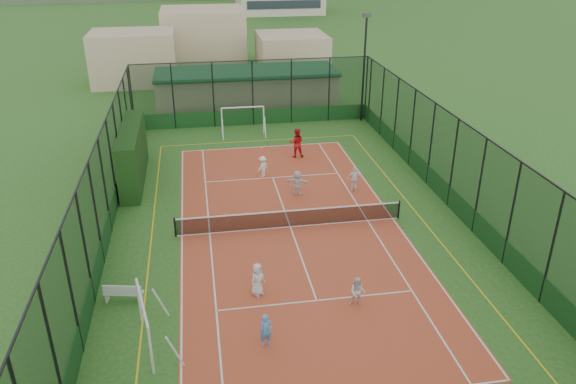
% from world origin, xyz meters
% --- Properties ---
extents(ground, '(300.00, 300.00, 0.00)m').
position_xyz_m(ground, '(0.00, 0.00, 0.00)').
color(ground, '#26571E').
rests_on(ground, ground).
extents(court_slab, '(11.17, 23.97, 0.01)m').
position_xyz_m(court_slab, '(0.00, 0.00, 0.01)').
color(court_slab, '#AB4226').
rests_on(court_slab, ground).
extents(tennis_net, '(11.67, 0.12, 1.06)m').
position_xyz_m(tennis_net, '(0.00, 0.00, 0.53)').
color(tennis_net, black).
rests_on(tennis_net, ground).
extents(perimeter_fence, '(18.12, 34.12, 5.00)m').
position_xyz_m(perimeter_fence, '(0.00, 0.00, 2.50)').
color(perimeter_fence, black).
rests_on(perimeter_fence, ground).
extents(floodlight_ne, '(0.60, 0.26, 8.25)m').
position_xyz_m(floodlight_ne, '(8.60, 16.60, 4.12)').
color(floodlight_ne, black).
rests_on(floodlight_ne, ground).
extents(clubhouse, '(15.20, 7.20, 3.15)m').
position_xyz_m(clubhouse, '(0.00, 22.00, 1.57)').
color(clubhouse, tan).
rests_on(clubhouse, ground).
extents(hedge_left, '(1.13, 7.51, 3.28)m').
position_xyz_m(hedge_left, '(-8.30, 7.56, 1.64)').
color(hedge_left, black).
rests_on(hedge_left, ground).
extents(white_bench, '(1.66, 0.77, 0.90)m').
position_xyz_m(white_bench, '(-7.80, -5.12, 0.45)').
color(white_bench, white).
rests_on(white_bench, ground).
extents(futsal_goal_near, '(3.20, 1.48, 1.99)m').
position_xyz_m(futsal_goal_near, '(-6.71, -8.08, 0.99)').
color(futsal_goal_near, white).
rests_on(futsal_goal_near, ground).
extents(futsal_goal_far, '(3.20, 0.95, 2.06)m').
position_xyz_m(futsal_goal_far, '(-1.00, 14.83, 1.03)').
color(futsal_goal_far, white).
rests_on(futsal_goal_far, ground).
extents(child_near_left, '(0.85, 0.81, 1.46)m').
position_xyz_m(child_near_left, '(-2.33, -5.54, 0.74)').
color(child_near_left, silver).
rests_on(child_near_left, court_slab).
extents(child_near_mid, '(0.52, 0.38, 1.31)m').
position_xyz_m(child_near_mid, '(-2.40, -8.74, 0.66)').
color(child_near_mid, '#5198E6').
rests_on(child_near_mid, court_slab).
extents(child_near_right, '(0.78, 0.71, 1.30)m').
position_xyz_m(child_near_right, '(1.54, -6.98, 0.66)').
color(child_near_right, silver).
rests_on(child_near_right, court_slab).
extents(child_far_left, '(0.96, 0.94, 1.32)m').
position_xyz_m(child_far_left, '(-0.57, 6.70, 0.67)').
color(child_far_left, white).
rests_on(child_far_left, court_slab).
extents(child_far_right, '(0.92, 0.52, 1.49)m').
position_xyz_m(child_far_right, '(4.42, 3.75, 0.75)').
color(child_far_right, white).
rests_on(child_far_right, court_slab).
extents(child_far_back, '(1.44, 0.85, 1.48)m').
position_xyz_m(child_far_back, '(1.05, 3.74, 0.75)').
color(child_far_back, white).
rests_on(child_far_back, court_slab).
extents(coach, '(1.07, 0.89, 1.99)m').
position_xyz_m(coach, '(2.07, 9.61, 1.01)').
color(coach, red).
rests_on(coach, court_slab).
extents(tennis_balls, '(5.39, 1.46, 0.07)m').
position_xyz_m(tennis_balls, '(-1.48, 1.57, 0.04)').
color(tennis_balls, '#CCE033').
rests_on(tennis_balls, court_slab).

